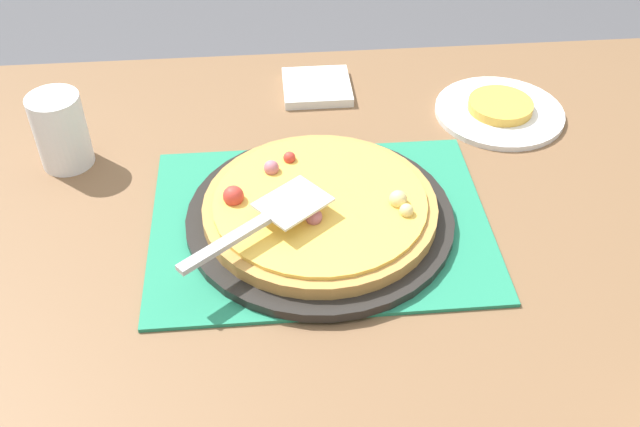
{
  "coord_description": "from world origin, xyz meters",
  "views": [
    {
      "loc": [
        -0.07,
        -0.77,
        1.45
      ],
      "look_at": [
        0.0,
        0.0,
        0.77
      ],
      "focal_mm": 40.95,
      "sensor_mm": 36.0,
      "label": 1
    }
  ],
  "objects_px": {
    "served_slice_right": "(500,106)",
    "pizza_server": "(266,219)",
    "pizza_pan": "(320,217)",
    "plate_far_right": "(499,112)",
    "cup_near": "(61,131)",
    "napkin_stack": "(317,87)",
    "pizza": "(320,206)"
  },
  "relations": [
    {
      "from": "served_slice_right",
      "to": "pizza_server",
      "type": "height_order",
      "value": "pizza_server"
    },
    {
      "from": "pizza_pan",
      "to": "served_slice_right",
      "type": "distance_m",
      "value": 0.42
    },
    {
      "from": "plate_far_right",
      "to": "pizza_server",
      "type": "bearing_deg",
      "value": -142.33
    },
    {
      "from": "plate_far_right",
      "to": "pizza_server",
      "type": "xyz_separation_m",
      "value": [
        -0.41,
        -0.32,
        0.07
      ]
    },
    {
      "from": "cup_near",
      "to": "napkin_stack",
      "type": "height_order",
      "value": "cup_near"
    },
    {
      "from": "pizza_pan",
      "to": "served_slice_right",
      "type": "height_order",
      "value": "served_slice_right"
    },
    {
      "from": "pizza_pan",
      "to": "served_slice_right",
      "type": "relative_size",
      "value": 3.45
    },
    {
      "from": "pizza_pan",
      "to": "napkin_stack",
      "type": "distance_m",
      "value": 0.36
    },
    {
      "from": "pizza",
      "to": "pizza_server",
      "type": "xyz_separation_m",
      "value": [
        -0.08,
        -0.06,
        0.04
      ]
    },
    {
      "from": "plate_far_right",
      "to": "served_slice_right",
      "type": "height_order",
      "value": "served_slice_right"
    },
    {
      "from": "napkin_stack",
      "to": "plate_far_right",
      "type": "bearing_deg",
      "value": -18.73
    },
    {
      "from": "plate_far_right",
      "to": "cup_near",
      "type": "xyz_separation_m",
      "value": [
        -0.72,
        -0.07,
        0.06
      ]
    },
    {
      "from": "pizza",
      "to": "plate_far_right",
      "type": "xyz_separation_m",
      "value": [
        0.33,
        0.25,
        -0.03
      ]
    },
    {
      "from": "cup_near",
      "to": "pizza",
      "type": "bearing_deg",
      "value": -25.26
    },
    {
      "from": "pizza_pan",
      "to": "pizza_server",
      "type": "xyz_separation_m",
      "value": [
        -0.08,
        -0.06,
        0.06
      ]
    },
    {
      "from": "plate_far_right",
      "to": "cup_near",
      "type": "bearing_deg",
      "value": -174.14
    },
    {
      "from": "pizza",
      "to": "pizza_pan",
      "type": "bearing_deg",
      "value": -18.64
    },
    {
      "from": "pizza",
      "to": "napkin_stack",
      "type": "height_order",
      "value": "pizza"
    },
    {
      "from": "pizza_pan",
      "to": "napkin_stack",
      "type": "height_order",
      "value": "pizza_pan"
    },
    {
      "from": "plate_far_right",
      "to": "cup_near",
      "type": "distance_m",
      "value": 0.72
    },
    {
      "from": "served_slice_right",
      "to": "cup_near",
      "type": "bearing_deg",
      "value": -174.14
    },
    {
      "from": "pizza_server",
      "to": "cup_near",
      "type": "bearing_deg",
      "value": 141.77
    },
    {
      "from": "cup_near",
      "to": "pizza_server",
      "type": "height_order",
      "value": "cup_near"
    },
    {
      "from": "napkin_stack",
      "to": "pizza",
      "type": "bearing_deg",
      "value": -94.18
    },
    {
      "from": "plate_far_right",
      "to": "pizza_server",
      "type": "relative_size",
      "value": 1.07
    },
    {
      "from": "napkin_stack",
      "to": "served_slice_right",
      "type": "bearing_deg",
      "value": -18.73
    },
    {
      "from": "pizza_pan",
      "to": "pizza_server",
      "type": "height_order",
      "value": "pizza_server"
    },
    {
      "from": "cup_near",
      "to": "napkin_stack",
      "type": "xyz_separation_m",
      "value": [
        0.41,
        0.18,
        -0.05
      ]
    },
    {
      "from": "pizza_pan",
      "to": "plate_far_right",
      "type": "bearing_deg",
      "value": 37.43
    },
    {
      "from": "pizza",
      "to": "plate_far_right",
      "type": "distance_m",
      "value": 0.42
    },
    {
      "from": "served_slice_right",
      "to": "napkin_stack",
      "type": "height_order",
      "value": "served_slice_right"
    },
    {
      "from": "served_slice_right",
      "to": "pizza_pan",
      "type": "bearing_deg",
      "value": -142.57
    }
  ]
}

